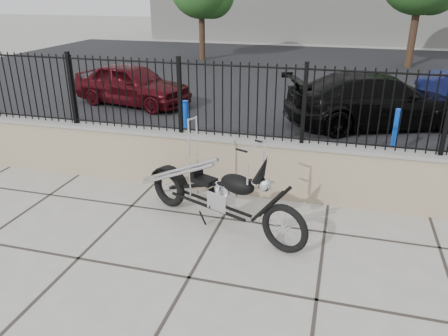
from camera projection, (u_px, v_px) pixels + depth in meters
name	position (u px, v px, depth m)	size (l,w,h in m)	color
ground_plane	(189.00, 278.00, 5.21)	(90.00, 90.00, 0.00)	#99968E
parking_lot	(302.00, 79.00, 16.33)	(30.00, 30.00, 0.00)	black
retaining_wall	(239.00, 165.00, 7.25)	(14.00, 0.36, 0.96)	gray
iron_fence	(240.00, 101.00, 6.83)	(14.00, 0.08, 1.20)	black
chopper_motorcycle	(218.00, 176.00, 6.06)	(2.61, 0.46, 1.57)	black
car_red	(132.00, 84.00, 12.64)	(1.42, 3.53, 1.20)	#41090F
car_black	(378.00, 100.00, 10.64)	(1.83, 4.51, 1.31)	black
bollard_a	(186.00, 126.00, 9.11)	(0.13, 0.13, 1.06)	blue
bollard_b	(395.00, 134.00, 8.62)	(0.12, 0.12, 1.03)	#0B35AF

